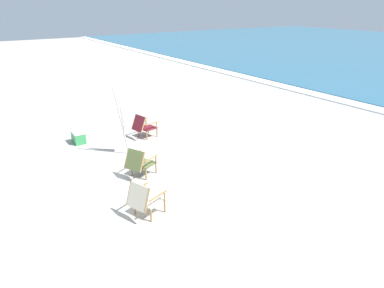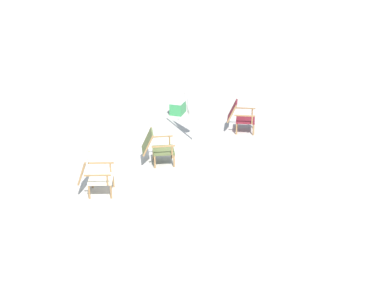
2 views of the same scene
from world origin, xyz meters
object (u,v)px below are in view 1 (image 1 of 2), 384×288
Objects in this scene: beach_chair_mid_center at (144,199)px; beach_chair_back_right at (140,162)px; beach_chair_far_center at (143,126)px; umbrella_furled_white at (122,110)px; cooler_box at (78,137)px.

beach_chair_mid_center is 1.82m from beach_chair_back_right.
beach_chair_far_center is at bearing 151.64° from beach_chair_back_right.
beach_chair_back_right is 0.43× the size of umbrella_furled_white.
beach_chair_far_center is 1.71m from umbrella_furled_white.
umbrella_furled_white is (-3.22, 0.96, 0.95)m from beach_chair_mid_center.
beach_chair_far_center is 2.11m from cooler_box.
beach_chair_far_center is (-4.15, 2.03, -0.00)m from beach_chair_mid_center.
cooler_box is (-0.77, -1.95, -0.23)m from beach_chair_far_center.
umbrella_furled_white is 2.24m from cooler_box.
beach_chair_mid_center reaches higher than beach_chair_far_center.
umbrella_furled_white reaches higher than beach_chair_far_center.
beach_chair_mid_center reaches higher than cooler_box.
beach_chair_mid_center is 0.40× the size of umbrella_furled_white.
beach_chair_back_right is 1.83m from umbrella_furled_white.
umbrella_furled_white is (-1.54, 0.26, 0.95)m from beach_chair_back_right.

